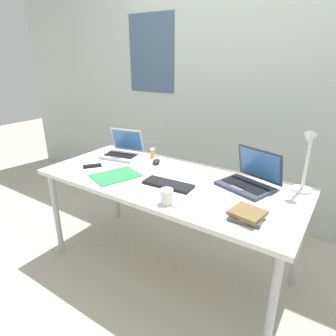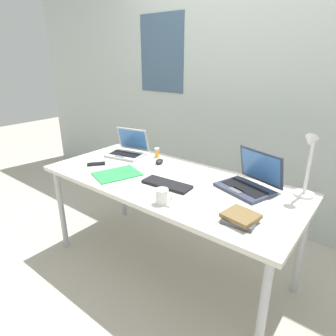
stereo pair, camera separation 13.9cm
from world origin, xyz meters
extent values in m
plane|color=#B7AD9E|center=(0.00, 0.00, 0.00)|extent=(12.00, 12.00, 0.00)
cube|color=#B2BCB7|center=(0.00, 1.10, 1.30)|extent=(6.00, 0.12, 2.60)
cube|color=#3F5972|center=(-0.90, 1.04, 1.55)|extent=(0.56, 0.01, 0.76)
cube|color=silver|center=(0.00, 0.00, 0.72)|extent=(1.80, 0.80, 0.03)
cylinder|color=#B2B5BA|center=(-0.84, -0.34, 0.35)|extent=(0.04, 0.04, 0.71)
cylinder|color=#B2B5BA|center=(0.84, -0.34, 0.35)|extent=(0.04, 0.04, 0.71)
cylinder|color=#B2B5BA|center=(-0.84, 0.34, 0.35)|extent=(0.04, 0.04, 0.71)
cylinder|color=#B2B5BA|center=(0.84, 0.34, 0.35)|extent=(0.04, 0.04, 0.71)
cylinder|color=white|center=(0.80, 0.31, 0.75)|extent=(0.12, 0.12, 0.02)
cylinder|color=white|center=(0.80, 0.31, 0.93)|extent=(0.02, 0.02, 0.34)
cylinder|color=white|center=(0.80, 0.27, 1.10)|extent=(0.01, 0.08, 0.01)
cone|color=white|center=(0.80, 0.23, 1.10)|extent=(0.07, 0.09, 0.09)
cube|color=#B7BABC|center=(-0.58, 0.15, 0.75)|extent=(0.33, 0.26, 0.02)
cube|color=black|center=(-0.58, 0.15, 0.76)|extent=(0.28, 0.16, 0.00)
cube|color=#595B60|center=(-0.57, 0.09, 0.76)|extent=(0.09, 0.06, 0.00)
cube|color=#B7BABC|center=(-0.60, 0.28, 0.86)|extent=(0.30, 0.12, 0.20)
cube|color=#3F72BF|center=(-0.60, 0.27, 0.86)|extent=(0.27, 0.10, 0.17)
cube|color=#33384C|center=(0.49, 0.15, 0.75)|extent=(0.38, 0.32, 0.02)
cube|color=black|center=(0.49, 0.15, 0.76)|extent=(0.31, 0.21, 0.00)
cube|color=#595B60|center=(0.47, 0.08, 0.76)|extent=(0.10, 0.08, 0.00)
cube|color=#33384C|center=(0.53, 0.28, 0.87)|extent=(0.33, 0.16, 0.22)
cube|color=#3F72BF|center=(0.53, 0.28, 0.87)|extent=(0.29, 0.13, 0.18)
cube|color=black|center=(0.06, -0.09, 0.75)|extent=(0.34, 0.14, 0.02)
ellipsoid|color=black|center=(-0.24, 0.20, 0.76)|extent=(0.09, 0.11, 0.03)
cube|color=black|center=(-0.61, -0.12, 0.74)|extent=(0.13, 0.15, 0.01)
cylinder|color=gold|center=(-0.35, 0.30, 0.77)|extent=(0.04, 0.04, 0.06)
cylinder|color=white|center=(-0.35, 0.30, 0.81)|extent=(0.04, 0.04, 0.01)
cube|color=#4C4C51|center=(0.63, -0.21, 0.75)|extent=(0.17, 0.15, 0.02)
cube|color=brown|center=(0.63, -0.21, 0.77)|extent=(0.18, 0.17, 0.02)
cube|color=green|center=(-0.33, -0.16, 0.74)|extent=(0.32, 0.37, 0.01)
cylinder|color=white|center=(0.19, -0.30, 0.78)|extent=(0.08, 0.08, 0.09)
torus|color=white|center=(0.24, -0.30, 0.79)|extent=(0.05, 0.01, 0.05)
camera|label=1|loc=(1.01, -1.51, 1.52)|focal=30.76mm
camera|label=2|loc=(1.12, -1.43, 1.52)|focal=30.76mm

